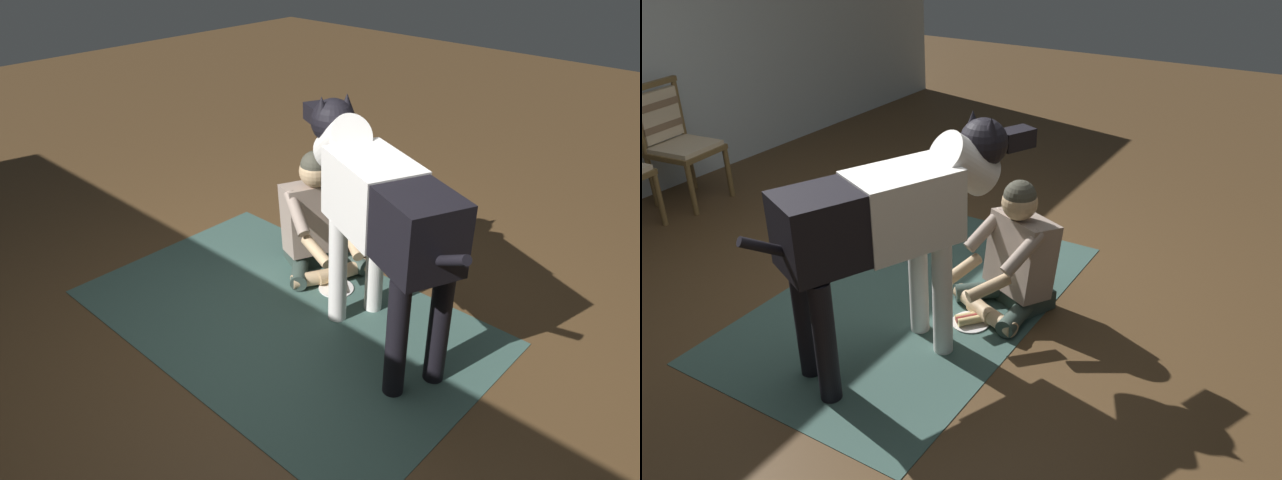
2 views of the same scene
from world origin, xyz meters
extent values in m
plane|color=#4C351E|center=(0.00, 0.00, 0.00)|extent=(15.95, 15.95, 0.00)
cube|color=#37524A|center=(0.20, -0.17, 0.00)|extent=(2.44, 1.54, 0.01)
cube|color=#32423A|center=(0.53, -0.77, 0.06)|extent=(0.36, 0.41, 0.12)
cylinder|color=#32423A|center=(0.32, -0.85, 0.07)|extent=(0.40, 0.12, 0.11)
cylinder|color=tan|center=(0.21, -0.72, 0.06)|extent=(0.21, 0.37, 0.09)
cylinder|color=#32423A|center=(0.44, -0.56, 0.07)|extent=(0.35, 0.37, 0.11)
cylinder|color=tan|center=(0.28, -0.56, 0.06)|extent=(0.25, 0.36, 0.09)
cube|color=gray|center=(0.50, -0.76, 0.35)|extent=(0.42, 0.48, 0.49)
cylinder|color=gray|center=(0.30, -0.86, 0.48)|extent=(0.30, 0.19, 0.24)
cylinder|color=tan|center=(0.14, -0.73, 0.30)|extent=(0.27, 0.21, 0.12)
cylinder|color=gray|center=(0.44, -0.54, 0.48)|extent=(0.30, 0.19, 0.24)
cylinder|color=tan|center=(0.24, -0.50, 0.30)|extent=(0.28, 0.14, 0.12)
sphere|color=tan|center=(0.47, -0.74, 0.70)|extent=(0.21, 0.21, 0.21)
sphere|color=#444236|center=(0.47, -0.74, 0.73)|extent=(0.19, 0.19, 0.19)
cylinder|color=white|center=(-0.04, -0.38, 0.34)|extent=(0.11, 0.11, 0.67)
cylinder|color=white|center=(-0.14, -0.61, 0.34)|extent=(0.11, 0.11, 0.67)
cylinder|color=black|center=(-0.66, -0.11, 0.34)|extent=(0.11, 0.11, 0.67)
cylinder|color=black|center=(-0.76, -0.33, 0.34)|extent=(0.11, 0.11, 0.67)
cube|color=white|center=(-0.22, -0.44, 0.87)|extent=(0.63, 0.53, 0.39)
cube|color=black|center=(-0.59, -0.27, 0.87)|extent=(0.56, 0.49, 0.37)
cylinder|color=white|center=(0.12, -0.59, 1.02)|extent=(0.45, 0.38, 0.38)
sphere|color=black|center=(0.23, -0.64, 1.11)|extent=(0.26, 0.26, 0.26)
cube|color=black|center=(0.43, -0.72, 1.09)|extent=(0.23, 0.19, 0.10)
cone|color=black|center=(0.25, -0.56, 1.20)|extent=(0.12, 0.12, 0.12)
cone|color=black|center=(0.19, -0.70, 1.20)|extent=(0.12, 0.12, 0.12)
cylinder|color=black|center=(-0.82, -0.17, 0.83)|extent=(0.33, 0.18, 0.23)
cylinder|color=silver|center=(0.16, -0.61, 0.01)|extent=(0.23, 0.23, 0.01)
cylinder|color=#E0C47E|center=(0.15, -0.62, 0.04)|extent=(0.16, 0.15, 0.05)
cylinder|color=#E0C47E|center=(0.18, -0.59, 0.04)|extent=(0.16, 0.15, 0.05)
cylinder|color=#A43832|center=(0.16, -0.61, 0.04)|extent=(0.16, 0.14, 0.04)
camera|label=1|loc=(-1.90, 1.79, 2.17)|focal=33.00mm
camera|label=2|loc=(-2.57, -2.19, 2.20)|focal=36.11mm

